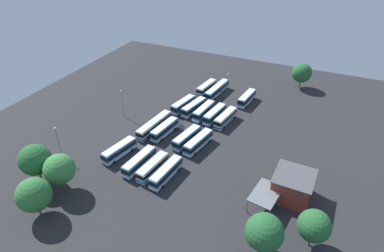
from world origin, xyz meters
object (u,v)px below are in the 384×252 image
object	(u,v)px
tree_east_edge	(314,226)
bus_row2_slot4	(198,142)
depot_building	(292,186)
bus_row3_slot0	(119,150)
lamp_post_by_building	(227,84)
bus_row1_slot3	(215,114)
tree_south_edge	(35,160)
bus_row3_slot3	(153,167)
bus_row0_slot0	(206,88)
bus_row3_slot2	(139,162)
bus_row2_slot0	(154,125)
tree_northwest	(34,195)
tree_north_edge	(60,169)
bus_row1_slot1	(194,107)
maintenance_shelter	(266,194)
bus_row0_slot4	(247,98)
bus_row3_slot4	(166,172)
bus_row2_slot1	(165,129)
lamp_post_mid_lot	(58,141)
bus_row1_slot0	(183,105)
bus_row0_slot1	(217,90)
tree_west_edge	(264,232)
bus_row2_slot3	(187,138)
lamp_post_far_corner	(122,103)
bus_row1_slot4	(226,118)
tree_northeast	(302,73)

from	to	relation	value
tree_east_edge	bus_row2_slot4	bearing A→B (deg)	-121.94
bus_row2_slot4	depot_building	xyz separation A→B (m)	(8.40, 27.09, 1.35)
bus_row3_slot0	lamp_post_by_building	distance (m)	47.54
bus_row1_slot3	tree_east_edge	distance (m)	50.10
lamp_post_by_building	tree_south_edge	bearing A→B (deg)	-23.20
bus_row3_slot3	bus_row0_slot0	bearing A→B (deg)	-174.30
bus_row3_slot2	bus_row3_slot3	xyz separation A→B (m)	(0.47, 4.24, -0.00)
bus_row2_slot0	bus_row3_slot0	bearing A→B (deg)	-8.81
tree_northwest	tree_north_edge	size ratio (longest dim) A/B	0.96
bus_row1_slot1	maintenance_shelter	world-z (taller)	maintenance_shelter
bus_row0_slot4	bus_row2_slot4	world-z (taller)	same
tree_north_edge	bus_row3_slot4	bearing A→B (deg)	123.46
bus_row2_slot1	tree_northwest	xyz separation A→B (m)	(38.32, -10.21, 3.87)
lamp_post_mid_lot	tree_north_edge	bearing A→B (deg)	45.76
bus_row1_slot3	bus_row0_slot0	bearing A→B (deg)	-149.97
bus_row1_slot0	bus_row2_slot0	size ratio (longest dim) A/B	0.74
bus_row0_slot1	maintenance_shelter	bearing A→B (deg)	31.96
bus_row3_slot2	bus_row3_slot4	distance (m)	8.31
bus_row3_slot0	bus_row3_slot3	world-z (taller)	same
bus_row0_slot1	depot_building	size ratio (longest dim) A/B	1.58
bus_row0_slot0	tree_west_edge	world-z (taller)	tree_west_edge
bus_row1_slot1	bus_row3_slot0	size ratio (longest dim) A/B	1.03
bus_row2_slot3	bus_row3_slot2	xyz separation A→B (m)	(14.70, -6.56, 0.00)
bus_row2_slot1	bus_row3_slot4	size ratio (longest dim) A/B	0.97
tree_northwest	bus_row1_slot3	bearing A→B (deg)	158.59
bus_row3_slot3	lamp_post_far_corner	distance (m)	30.25
lamp_post_by_building	tree_northwest	bearing A→B (deg)	-15.05
bus_row3_slot0	bus_row3_slot3	xyz separation A→B (m)	(2.28, 11.69, -0.00)
bus_row2_slot4	bus_row3_slot0	xyz separation A→B (m)	(12.27, -17.86, -0.00)
bus_row0_slot1	tree_south_edge	distance (m)	65.29
bus_row2_slot4	lamp_post_mid_lot	xyz separation A→B (m)	(18.74, -32.29, 3.14)
bus_row3_slot3	maintenance_shelter	bearing A→B (deg)	91.17
tree_northwest	bus_row2_slot0	bearing A→B (deg)	170.79
bus_row3_slot4	tree_east_edge	size ratio (longest dim) A/B	1.31
bus_row3_slot4	tree_south_edge	world-z (taller)	tree_south_edge
bus_row3_slot3	lamp_post_mid_lot	world-z (taller)	lamp_post_mid_lot
bus_row2_slot3	depot_building	xyz separation A→B (m)	(9.03, 30.94, 1.36)
maintenance_shelter	tree_south_edge	distance (m)	53.90
bus_row3_slot3	bus_row2_slot4	bearing A→B (deg)	157.01
bus_row3_slot2	tree_east_edge	world-z (taller)	tree_east_edge
bus_row1_slot0	lamp_post_by_building	world-z (taller)	lamp_post_by_building
bus_row3_slot4	lamp_post_far_corner	size ratio (longest dim) A/B	1.22
bus_row1_slot3	bus_row1_slot4	distance (m)	3.93
maintenance_shelter	tree_north_edge	size ratio (longest dim) A/B	0.93
bus_row1_slot1	bus_row3_slot3	bearing A→B (deg)	5.38
bus_row3_slot2	bus_row3_slot3	bearing A→B (deg)	83.66
tree_northeast	lamp_post_by_building	bearing A→B (deg)	-51.75
bus_row1_slot0	tree_northwest	xyz separation A→B (m)	(54.04, -8.80, 3.87)
bus_row3_slot0	bus_row3_slot4	xyz separation A→B (m)	(2.64, 15.71, 0.00)
bus_row3_slot2	lamp_post_mid_lot	bearing A→B (deg)	-77.97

